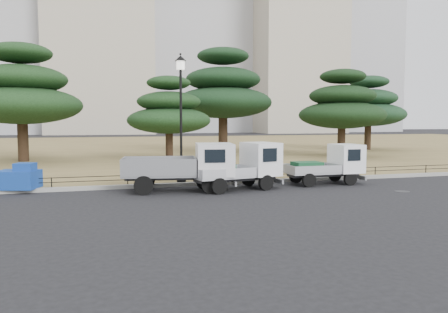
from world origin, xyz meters
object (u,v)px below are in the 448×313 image
object	(u,v)px
truck_kei_rear	(329,164)
tarp_pile	(18,178)
truck_large	(186,165)
street_lamp	(181,97)
truck_kei_front	(242,166)

from	to	relation	value
truck_kei_rear	tarp_pile	world-z (taller)	truck_kei_rear
truck_large	truck_kei_rear	bearing A→B (deg)	10.77
truck_large	street_lamp	world-z (taller)	street_lamp
truck_kei_front	tarp_pile	distance (m)	8.93
truck_large	truck_kei_rear	size ratio (longest dim) A/B	1.36
street_lamp	tarp_pile	bearing A→B (deg)	-179.15
truck_large	street_lamp	xyz separation A→B (m)	(0.12, 1.61, 2.79)
street_lamp	tarp_pile	world-z (taller)	street_lamp
truck_kei_rear	truck_kei_front	bearing A→B (deg)	-174.75
truck_large	truck_kei_front	size ratio (longest dim) A/B	1.20
truck_kei_front	truck_kei_rear	distance (m)	4.24
truck_kei_front	tarp_pile	xyz separation A→B (m)	(-8.76, 1.67, -0.39)
street_lamp	tarp_pile	size ratio (longest dim) A/B	3.07
truck_large	truck_kei_front	world-z (taller)	truck_kei_front
truck_kei_front	street_lamp	xyz separation A→B (m)	(-2.23, 1.77, 2.90)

